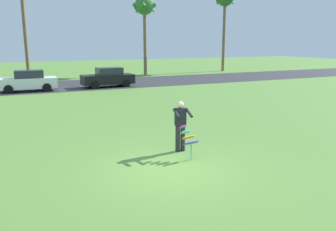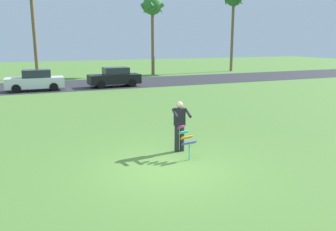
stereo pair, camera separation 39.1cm
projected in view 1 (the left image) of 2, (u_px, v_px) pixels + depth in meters
The scene contains 8 objects.
ground_plane at pixel (170, 169), 10.06m from camera, with size 120.00×120.00×0.00m, color #568438.
road_strip at pixel (64, 86), 28.97m from camera, with size 120.00×8.00×0.01m, color #2D2D33.
person_kite_flyer at pixel (181, 124), 11.46m from camera, with size 0.62×0.71×1.73m.
kite_held at pixel (188, 138), 10.82m from camera, with size 0.52×0.67×1.03m.
parked_car_white at pixel (28, 81), 25.48m from camera, with size 4.24×1.92×1.60m.
parked_car_black at pixel (108, 78), 27.99m from camera, with size 4.25×1.93×1.60m.
palm_tree_centre_far at pixel (145, 9), 37.19m from camera, with size 2.58×2.71×8.63m.
palm_tree_far_left at pixel (225, 2), 41.63m from camera, with size 2.58×2.71×9.99m.
Camera 1 is at (-4.03, -8.60, 3.68)m, focal length 36.34 mm.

